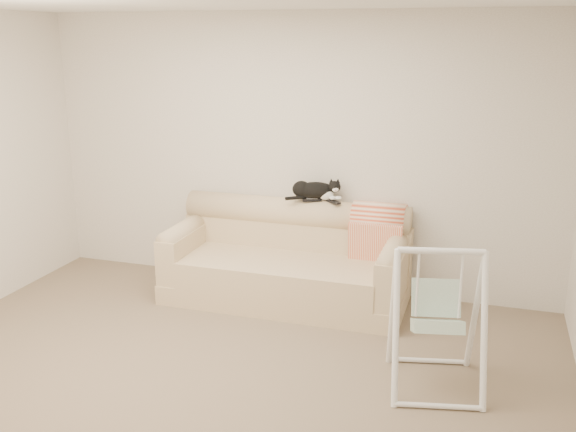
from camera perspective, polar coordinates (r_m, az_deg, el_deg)
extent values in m
plane|color=#77604E|center=(4.75, -6.73, -14.35)|extent=(5.00, 5.00, 0.00)
cube|color=beige|center=(6.08, 0.62, 5.56)|extent=(5.00, 0.04, 2.60)
cube|color=#C8B384|center=(5.98, -0.27, -6.74)|extent=(2.20, 0.90, 0.18)
cube|color=#C8B384|center=(5.80, -0.61, -5.21)|extent=(1.80, 0.68, 0.24)
cube|color=#C8B384|center=(6.16, 0.70, -2.66)|extent=(2.20, 0.22, 0.50)
cylinder|color=#C8B384|center=(6.07, 0.71, 0.27)|extent=(2.16, 0.28, 0.28)
cube|color=#C8B384|center=(6.23, -8.99, -3.05)|extent=(0.20, 0.88, 0.42)
cylinder|color=#C8B384|center=(6.16, -9.07, -1.20)|extent=(0.18, 0.84, 0.18)
cube|color=#C8B384|center=(5.66, 9.34, -5.00)|extent=(0.20, 0.88, 0.42)
cylinder|color=#C8B384|center=(5.59, 9.44, -2.98)|extent=(0.18, 0.84, 0.18)
cube|color=black|center=(5.95, 2.13, 1.45)|extent=(0.19, 0.12, 0.02)
cube|color=gray|center=(5.94, 2.14, 1.58)|extent=(0.11, 0.07, 0.01)
cube|color=black|center=(5.89, 4.05, 1.28)|extent=(0.16, 0.15, 0.02)
ellipsoid|color=black|center=(5.95, 2.43, 2.31)|extent=(0.40, 0.27, 0.15)
ellipsoid|color=black|center=(5.95, 1.20, 2.41)|extent=(0.21, 0.20, 0.15)
ellipsoid|color=white|center=(5.93, 3.40, 1.95)|extent=(0.16, 0.13, 0.11)
ellipsoid|color=black|center=(5.91, 4.16, 2.61)|extent=(0.14, 0.15, 0.11)
ellipsoid|color=white|center=(5.87, 4.23, 2.36)|extent=(0.07, 0.06, 0.04)
sphere|color=#BF7272|center=(5.85, 4.25, 2.31)|extent=(0.01, 0.01, 0.01)
cone|color=black|center=(5.91, 3.86, 3.13)|extent=(0.06, 0.07, 0.05)
cone|color=black|center=(5.91, 4.46, 3.13)|extent=(0.05, 0.05, 0.05)
sphere|color=olive|center=(5.87, 4.00, 2.59)|extent=(0.02, 0.02, 0.02)
sphere|color=olive|center=(5.87, 4.39, 2.59)|extent=(0.02, 0.02, 0.02)
ellipsoid|color=white|center=(5.91, 3.99, 1.63)|extent=(0.09, 0.10, 0.03)
ellipsoid|color=white|center=(5.91, 4.47, 1.62)|extent=(0.09, 0.10, 0.03)
cylinder|color=black|center=(5.90, 0.69, 1.63)|extent=(0.18, 0.15, 0.03)
cylinder|color=#DB4D29|center=(5.89, 8.10, -0.35)|extent=(0.48, 0.33, 0.33)
cube|color=#DB4D29|center=(5.79, 7.74, -2.69)|extent=(0.48, 0.09, 0.42)
cylinder|color=white|center=(4.39, 9.57, -9.79)|extent=(0.12, 0.35, 1.01)
cylinder|color=white|center=(4.67, 9.31, -8.16)|extent=(0.12, 0.35, 1.01)
cylinder|color=white|center=(4.47, 17.04, -9.80)|extent=(0.12, 0.35, 1.01)
cylinder|color=white|center=(4.75, 16.32, -8.21)|extent=(0.12, 0.35, 1.01)
cylinder|color=white|center=(4.38, 13.48, -3.05)|extent=(0.57, 0.16, 0.04)
cylinder|color=white|center=(4.51, 13.21, -16.13)|extent=(0.57, 0.16, 0.04)
cylinder|color=white|center=(5.04, 12.30, -12.44)|extent=(0.57, 0.16, 0.04)
cube|color=white|center=(4.54, 13.11, -9.54)|extent=(0.39, 0.36, 0.19)
cube|color=white|center=(4.60, 13.02, -7.09)|extent=(0.36, 0.22, 0.27)
cylinder|color=white|center=(4.44, 11.45, -5.92)|extent=(0.02, 0.02, 0.48)
cylinder|color=white|center=(4.48, 15.12, -5.96)|extent=(0.02, 0.02, 0.48)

